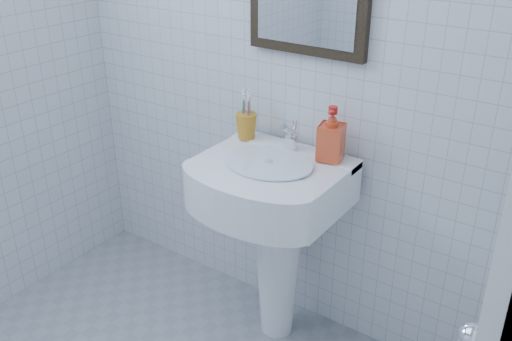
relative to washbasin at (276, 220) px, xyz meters
The scene contains 6 objects.
wall_back 0.70m from the washbasin, 114.93° to the left, with size 2.20×0.02×2.50m, color silver.
wall_right 1.55m from the washbasin, 44.59° to the right, with size 0.02×2.40×2.50m, color silver.
washbasin is the anchor object (origin of this frame).
faucet 0.35m from the washbasin, 90.00° to the left, with size 0.05×0.11×0.13m.
toothbrush_cup 0.41m from the washbasin, 155.20° to the left, with size 0.09×0.09×0.11m, color #C3801D, non-canonical shape.
soap_dispenser 0.44m from the washbasin, 33.23° to the left, with size 0.10×0.10×0.21m, color red.
Camera 1 is at (1.19, -0.72, 1.80)m, focal length 40.00 mm.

